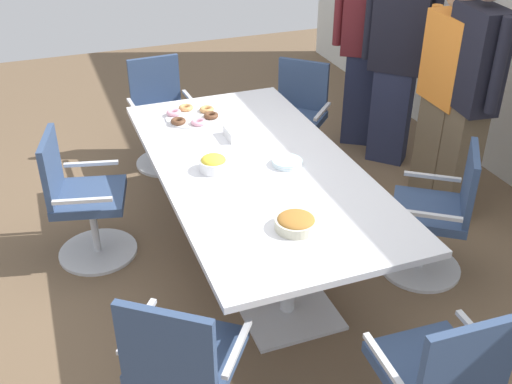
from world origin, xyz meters
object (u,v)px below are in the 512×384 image
object	(u,v)px
person_standing_1	(397,61)
donut_platter	(192,116)
conference_table	(256,182)
snack_bowl_pretzels	(296,222)
plate_stack	(287,163)
person_standing_2	(446,92)
person_standing_3	(469,95)
office_chair_1	(296,123)
snack_bowl_chips_yellow	(214,163)
person_standing_0	(367,45)
office_chair_0	(436,219)
office_chair_4	(184,372)
napkin_pile	(240,132)
office_chair_2	(162,119)
office_chair_3	(82,204)

from	to	relation	value
person_standing_1	donut_platter	world-z (taller)	person_standing_1
conference_table	snack_bowl_pretzels	world-z (taller)	snack_bowl_pretzels
plate_stack	person_standing_2	bearing A→B (deg)	105.33
person_standing_3	donut_platter	world-z (taller)	person_standing_3
office_chair_1	snack_bowl_chips_yellow	world-z (taller)	office_chair_1
snack_bowl_chips_yellow	snack_bowl_pretzels	world-z (taller)	snack_bowl_chips_yellow
person_standing_0	person_standing_2	size ratio (longest dim) A/B	1.04
office_chair_0	snack_bowl_pretzels	world-z (taller)	office_chair_0
plate_stack	office_chair_4	bearing A→B (deg)	-41.44
person_standing_0	person_standing_2	distance (m)	1.11
office_chair_0	person_standing_2	xyz separation A→B (m)	(-0.82, 0.57, 0.49)
person_standing_0	snack_bowl_pretzels	world-z (taller)	person_standing_0
office_chair_0	napkin_pile	world-z (taller)	office_chair_0
person_standing_1	person_standing_3	distance (m)	0.96
snack_bowl_pretzels	plate_stack	distance (m)	0.70
office_chair_0	person_standing_3	bearing A→B (deg)	-9.49
office_chair_4	person_standing_1	distance (m)	3.30
donut_platter	plate_stack	xyz separation A→B (m)	(0.91, 0.37, -0.00)
person_standing_1	person_standing_3	world-z (taller)	person_standing_3
office_chair_1	donut_platter	world-z (taller)	office_chair_1
office_chair_2	person_standing_1	distance (m)	2.04
office_chair_2	plate_stack	xyz separation A→B (m)	(1.73, 0.43, 0.36)
office_chair_2	person_standing_0	size ratio (longest dim) A/B	0.51
office_chair_1	plate_stack	bearing A→B (deg)	107.57
snack_bowl_chips_yellow	person_standing_2	bearing A→B (deg)	99.05
snack_bowl_pretzels	napkin_pile	world-z (taller)	snack_bowl_pretzels
office_chair_1	person_standing_1	bearing A→B (deg)	-147.41
office_chair_1	snack_bowl_pretzels	distance (m)	2.13
person_standing_1	snack_bowl_chips_yellow	distance (m)	2.14
snack_bowl_pretzels	person_standing_2	bearing A→B (deg)	122.35
person_standing_0	napkin_pile	size ratio (longest dim) A/B	9.34
person_standing_0	person_standing_2	bearing A→B (deg)	125.86
person_standing_3	office_chair_2	bearing A→B (deg)	56.61
office_chair_3	office_chair_2	bearing A→B (deg)	159.07
conference_table	person_standing_0	world-z (taller)	person_standing_0
donut_platter	napkin_pile	world-z (taller)	napkin_pile
office_chair_3	donut_platter	xyz separation A→B (m)	(-0.35, 0.87, 0.36)
snack_bowl_pretzels	napkin_pile	bearing A→B (deg)	175.49
office_chair_2	office_chair_4	bearing A→B (deg)	76.59
person_standing_1	plate_stack	distance (m)	1.81
office_chair_4	person_standing_3	bearing A→B (deg)	63.98
plate_stack	snack_bowl_pretzels	bearing A→B (deg)	-19.31
office_chair_0	snack_bowl_pretzels	size ratio (longest dim) A/B	4.06
person_standing_0	snack_bowl_chips_yellow	distance (m)	2.32
snack_bowl_chips_yellow	office_chair_1	bearing A→B (deg)	137.19
office_chair_1	office_chair_4	size ratio (longest dim) A/B	1.00
office_chair_1	person_standing_3	size ratio (longest dim) A/B	0.49
donut_platter	plate_stack	bearing A→B (deg)	21.97
snack_bowl_chips_yellow	person_standing_1	bearing A→B (deg)	117.56
office_chair_0	plate_stack	xyz separation A→B (m)	(-0.43, -0.87, 0.36)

